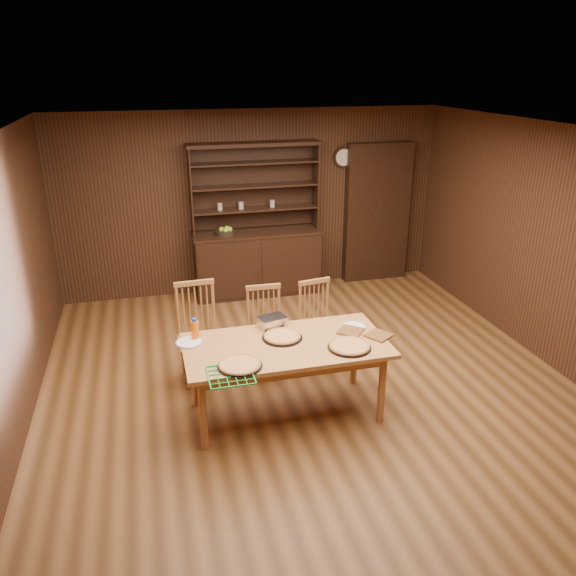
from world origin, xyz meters
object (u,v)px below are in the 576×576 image
object	(u,v)px
chair_left	(198,328)
juice_bottle	(195,330)
chair_right	(317,320)
china_hutch	(257,254)
dining_table	(286,351)
chair_center	(265,327)

from	to	relation	value
chair_left	juice_bottle	xyz separation A→B (m)	(-0.08, -0.60, 0.28)
chair_right	chair_left	bearing A→B (deg)	171.07
china_hutch	chair_left	world-z (taller)	china_hutch
dining_table	chair_left	bearing A→B (deg)	128.83
china_hutch	chair_right	world-z (taller)	china_hutch
juice_bottle	chair_right	bearing A→B (deg)	23.34
chair_center	dining_table	bearing A→B (deg)	-87.89
chair_left	juice_bottle	size ratio (longest dim) A/B	4.98
chair_right	juice_bottle	xyz separation A→B (m)	(-1.39, -0.60, 0.34)
china_hutch	chair_right	size ratio (longest dim) A/B	2.25
china_hutch	chair_left	distance (m)	2.45
china_hutch	chair_left	xyz separation A→B (m)	(-1.09, -2.20, -0.03)
chair_center	juice_bottle	xyz separation A→B (m)	(-0.80, -0.57, 0.34)
dining_table	chair_center	world-z (taller)	chair_center
china_hutch	dining_table	world-z (taller)	china_hutch
chair_left	chair_center	world-z (taller)	chair_left
chair_center	chair_right	world-z (taller)	chair_center
dining_table	juice_bottle	world-z (taller)	juice_bottle
dining_table	chair_center	size ratio (longest dim) A/B	1.95
juice_bottle	chair_left	bearing A→B (deg)	82.76
chair_left	chair_right	size ratio (longest dim) A/B	1.11
dining_table	china_hutch	bearing A→B (deg)	83.39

